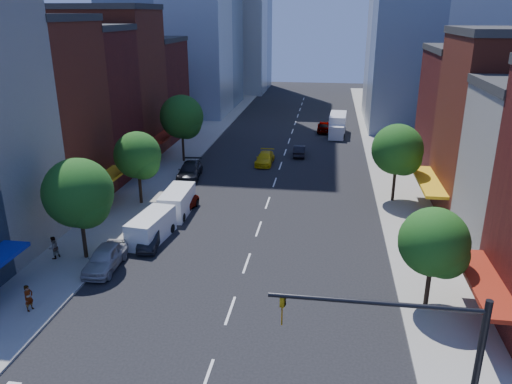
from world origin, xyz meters
TOP-DOWN VIEW (x-y plane):
  - ground at (0.00, 0.00)m, footprint 220.00×220.00m
  - sidewalk_left at (-12.50, 40.00)m, footprint 5.00×120.00m
  - sidewalk_right at (12.50, 40.00)m, footprint 5.00×120.00m
  - bldg_left_2 at (-21.00, 20.50)m, footprint 12.00×9.00m
  - bldg_left_3 at (-21.00, 29.00)m, footprint 12.00×8.00m
  - bldg_left_4 at (-21.00, 37.50)m, footprint 12.00×9.00m
  - bldg_left_5 at (-21.00, 47.00)m, footprint 12.00×10.00m
  - bldg_right_3 at (21.00, 34.00)m, footprint 12.00×10.00m
  - tree_left_near at (-11.35, 10.92)m, footprint 4.80×4.80m
  - tree_left_mid at (-11.35, 21.92)m, footprint 4.20×4.20m
  - tree_left_far at (-11.35, 35.92)m, footprint 5.00×5.00m
  - tree_right_near at (11.65, 7.92)m, footprint 4.00×4.00m
  - tree_right_far at (11.65, 25.92)m, footprint 4.60×4.60m
  - parked_car_front at (-9.50, 9.86)m, footprint 2.06×4.79m
  - parked_car_second at (-7.62, 13.63)m, footprint 1.86×4.01m
  - parked_car_third at (-7.50, 20.61)m, footprint 2.83×5.04m
  - parked_car_rear at (-9.14, 30.19)m, footprint 2.84×5.73m
  - cargo_van_near at (-7.92, 14.59)m, footprint 2.56×5.16m
  - cargo_van_far at (-7.50, 20.16)m, footprint 2.19×5.16m
  - taxi at (-1.89, 36.50)m, footprint 1.99×4.73m
  - traffic_car_oncoming at (1.85, 40.62)m, footprint 1.49×4.02m
  - traffic_car_far at (4.62, 54.33)m, footprint 1.97×4.84m
  - box_truck at (6.55, 52.50)m, footprint 2.62×7.53m
  - pedestrian_near at (-11.62, 4.13)m, footprint 0.54×0.68m
  - pedestrian_far at (-13.63, 10.50)m, footprint 0.88×0.98m

SIDE VIEW (x-z plane):
  - ground at x=0.00m, z-range 0.00..0.00m
  - sidewalk_left at x=-12.50m, z-range 0.00..0.15m
  - sidewalk_right at x=12.50m, z-range 0.00..0.15m
  - parked_car_second at x=-7.62m, z-range 0.00..1.27m
  - traffic_car_oncoming at x=1.85m, z-range 0.00..1.31m
  - parked_car_third at x=-7.50m, z-range 0.00..1.33m
  - taxi at x=-1.89m, z-range 0.00..1.36m
  - parked_car_rear at x=-9.14m, z-range 0.00..1.60m
  - parked_car_front at x=-9.50m, z-range 0.00..1.61m
  - traffic_car_far at x=4.62m, z-range 0.00..1.65m
  - pedestrian_near at x=-11.62m, z-range 0.15..1.78m
  - pedestrian_far at x=-13.63m, z-range 0.15..1.80m
  - cargo_van_near at x=-7.92m, z-range -0.01..2.10m
  - cargo_van_far at x=-7.50m, z-range -0.01..2.17m
  - box_truck at x=6.55m, z-range -0.08..2.91m
  - tree_right_near at x=11.65m, z-range 1.09..7.29m
  - tree_left_mid at x=-11.35m, z-range 1.20..7.85m
  - tree_right_far at x=11.65m, z-range 1.26..8.46m
  - tree_left_near at x=-11.35m, z-range 1.22..8.52m
  - tree_left_far at x=-11.35m, z-range 1.33..9.08m
  - bldg_left_5 at x=-21.00m, z-range 0.00..13.00m
  - bldg_right_3 at x=21.00m, z-range 0.00..13.00m
  - bldg_left_3 at x=-21.00m, z-range 0.00..15.00m
  - bldg_left_2 at x=-21.00m, z-range 0.00..16.00m
  - bldg_left_4 at x=-21.00m, z-range 0.00..17.00m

